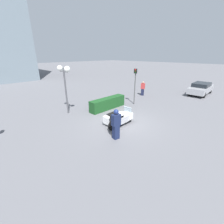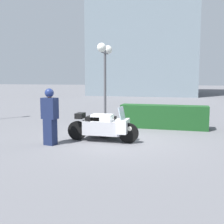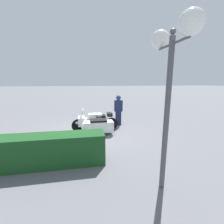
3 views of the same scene
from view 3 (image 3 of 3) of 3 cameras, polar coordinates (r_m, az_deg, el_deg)
The scene contains 5 objects.
ground_plane at distance 7.56m, azimuth -9.35°, elevation -7.98°, with size 160.00×160.00×0.00m, color slate.
police_motorcycle at distance 7.47m, azimuth -6.55°, elevation -4.39°, with size 2.37×1.23×1.15m.
officer_rider at distance 8.69m, azimuth 2.43°, elevation 1.02°, with size 0.52×0.36×1.74m.
hedge_bush_curbside at distance 5.04m, azimuth -23.94°, elevation -13.26°, with size 3.52×0.74×0.95m, color #19471E.
twin_lamp_post at distance 3.47m, azimuth 21.65°, elevation 19.68°, with size 0.43×1.48×3.67m.
Camera 3 is at (0.05, 7.13, 2.51)m, focal length 24.00 mm.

